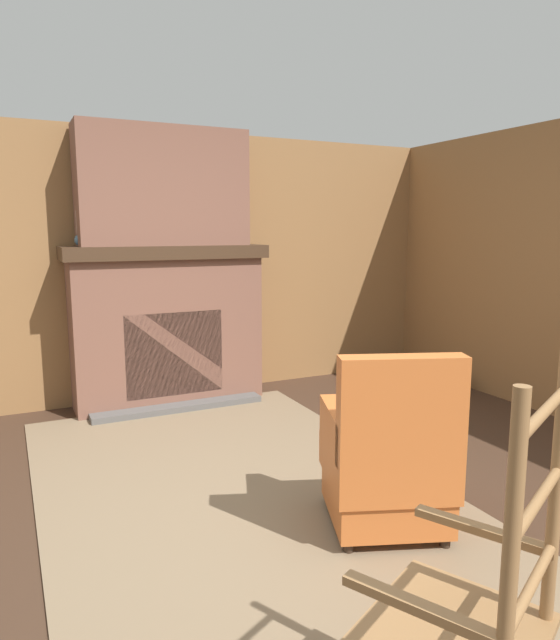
% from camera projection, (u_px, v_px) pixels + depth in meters
% --- Properties ---
extents(ground_plane, '(14.00, 14.00, 0.00)m').
position_uv_depth(ground_plane, '(303.00, 539.00, 2.80)').
color(ground_plane, '#3D281C').
extents(wood_panel_wall_left, '(0.06, 6.03, 2.35)m').
position_uv_depth(wood_panel_wall_left, '(159.00, 267.00, 5.06)').
color(wood_panel_wall_left, olive).
rests_on(wood_panel_wall_left, ground).
extents(fireplace_hearth, '(0.65, 1.69, 1.37)m').
position_uv_depth(fireplace_hearth, '(168.00, 326.00, 4.91)').
color(fireplace_hearth, brown).
rests_on(fireplace_hearth, ground).
extents(chimney_breast, '(0.39, 1.40, 0.96)m').
position_uv_depth(chimney_breast, '(163.00, 187.00, 4.73)').
color(chimney_breast, brown).
rests_on(chimney_breast, fireplace_hearth).
extents(area_rug, '(3.87, 2.17, 0.01)m').
position_uv_depth(area_rug, '(251.00, 504.00, 3.14)').
color(area_rug, '#7A664C').
rests_on(area_rug, ground).
extents(armchair, '(0.76, 0.76, 0.94)m').
position_uv_depth(armchair, '(388.00, 463.00, 2.83)').
color(armchair, '#C6662D').
rests_on(armchair, ground).
extents(firewood_stack, '(0.50, 0.49, 0.14)m').
position_uv_depth(firewood_stack, '(435.00, 382.00, 5.43)').
color(firewood_stack, brown).
rests_on(firewood_stack, ground).
extents(oil_lamp_vase, '(0.09, 0.09, 0.28)m').
position_uv_depth(oil_lamp_vase, '(80.00, 234.00, 4.54)').
color(oil_lamp_vase, '#47708E').
rests_on(oil_lamp_vase, fireplace_hearth).
extents(storage_case, '(0.15, 0.27, 0.15)m').
position_uv_depth(storage_case, '(227.00, 236.00, 5.08)').
color(storage_case, black).
rests_on(storage_case, fireplace_hearth).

